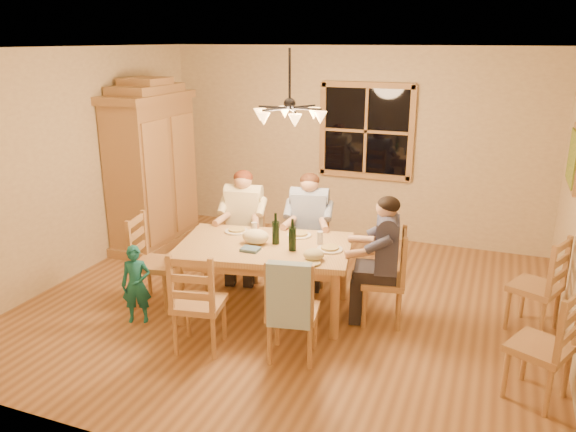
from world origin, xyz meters
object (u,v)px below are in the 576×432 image
at_px(chair_far_left, 245,254).
at_px(chair_near_left, 200,318).
at_px(wine_bottle_a, 276,229).
at_px(child, 136,284).
at_px(chair_end_left, 156,277).
at_px(chair_end_right, 382,294).
at_px(adult_plaid_man, 309,215).
at_px(wine_bottle_b, 292,235).
at_px(adult_woman, 244,211).
at_px(chair_far_right, 309,258).
at_px(chair_spare_back, 533,301).
at_px(armoire, 153,171).
at_px(chandelier, 290,113).
at_px(adult_slate_man, 385,244).
at_px(chair_near_right, 293,326).
at_px(dining_table, 265,254).
at_px(chair_spare_front, 537,364).

height_order(chair_far_left, chair_near_left, same).
relative_size(wine_bottle_a, child, 0.40).
bearing_deg(chair_end_left, chair_end_right, 90.00).
distance_m(chair_end_left, chair_end_right, 2.44).
xyz_separation_m(adult_plaid_man, wine_bottle_b, (0.15, -0.94, 0.08)).
distance_m(adult_woman, wine_bottle_a, 0.96).
relative_size(chair_far_right, wine_bottle_a, 3.00).
xyz_separation_m(chair_far_left, chair_spare_back, (3.21, -0.13, 0.00)).
distance_m(armoire, wine_bottle_a, 2.68).
bearing_deg(child, adult_woman, 45.23).
bearing_deg(chair_spare_back, adult_plaid_man, 107.45).
relative_size(chandelier, wine_bottle_b, 2.33).
height_order(chair_near_left, adult_slate_man, adult_slate_man).
distance_m(chair_near_right, child, 1.72).
relative_size(chandelier, chair_end_left, 0.78).
bearing_deg(chair_near_right, wine_bottle_b, 100.30).
bearing_deg(chandelier, child, -144.69).
height_order(wine_bottle_a, child, wine_bottle_a).
xyz_separation_m(dining_table, adult_plaid_man, (0.18, 0.88, 0.18)).
bearing_deg(dining_table, armoire, 149.12).
relative_size(wine_bottle_b, chair_spare_front, 0.33).
xyz_separation_m(chair_end_right, adult_woman, (-1.78, 0.50, 0.54)).
bearing_deg(adult_plaid_man, wine_bottle_a, 73.52).
xyz_separation_m(adult_woman, chair_spare_back, (3.21, -0.13, -0.54)).
bearing_deg(dining_table, chair_end_right, 10.81).
height_order(adult_plaid_man, chair_spare_back, adult_plaid_man).
bearing_deg(child, chair_near_left, -38.21).
bearing_deg(chair_far_right, chair_near_left, 64.80).
relative_size(adult_woman, child, 1.07).
relative_size(chair_far_left, chair_near_left, 1.00).
xyz_separation_m(chair_end_left, chair_spare_front, (3.82, -0.37, 0.00)).
relative_size(chair_far_right, adult_slate_man, 1.13).
xyz_separation_m(wine_bottle_b, chair_spare_back, (2.30, 0.66, -0.62)).
height_order(chair_near_left, child, chair_near_left).
bearing_deg(chair_end_left, chair_spare_back, 91.46).
relative_size(chair_far_left, child, 1.21).
height_order(armoire, chair_spare_front, armoire).
bearing_deg(wine_bottle_b, chair_near_left, -125.70).
distance_m(chandelier, chair_near_left, 2.16).
relative_size(chair_far_right, adult_woman, 1.13).
distance_m(chair_near_left, chair_end_right, 1.85).
bearing_deg(dining_table, wine_bottle_a, 30.73).
bearing_deg(chair_near_right, chair_near_left, 180.00).
relative_size(chair_end_left, child, 1.21).
height_order(chair_near_left, chair_end_right, same).
xyz_separation_m(chair_far_right, chair_near_right, (0.41, -1.61, 0.00)).
relative_size(adult_woman, wine_bottle_a, 2.65).
xyz_separation_m(dining_table, chair_spare_back, (2.63, 0.60, -0.36)).
relative_size(chair_near_left, chair_spare_back, 1.00).
bearing_deg(chair_end_right, adult_slate_man, -10.81).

